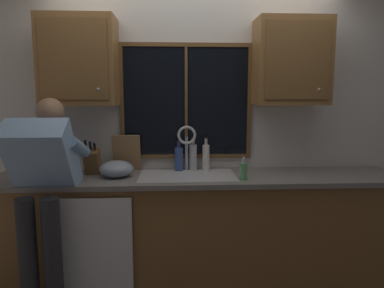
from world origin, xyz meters
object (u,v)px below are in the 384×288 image
at_px(person_standing, 44,182).
at_px(bottle_amber_small, 193,156).
at_px(knife_block, 92,161).
at_px(cutting_board, 127,153).
at_px(soap_dispenser, 244,171).
at_px(bottle_green_glass, 179,158).
at_px(bottle_tall_clear, 206,157).
at_px(mixing_bowl, 117,169).

xyz_separation_m(person_standing, bottle_amber_small, (1.12, 0.53, 0.08)).
xyz_separation_m(person_standing, knife_block, (0.26, 0.41, 0.07)).
bearing_deg(cutting_board, soap_dispenser, -21.53).
height_order(bottle_green_glass, bottle_tall_clear, bottle_tall_clear).
distance_m(cutting_board, soap_dispenser, 1.04).
height_order(mixing_bowl, soap_dispenser, soap_dispenser).
relative_size(cutting_board, mixing_bowl, 1.17).
relative_size(cutting_board, bottle_amber_small, 1.10).
height_order(cutting_board, soap_dispenser, cutting_board).
relative_size(soap_dispenser, bottle_green_glass, 0.69).
distance_m(cutting_board, mixing_bowl, 0.25).
xyz_separation_m(knife_block, cutting_board, (0.27, 0.12, 0.05)).
distance_m(cutting_board, bottle_tall_clear, 0.70).
bearing_deg(soap_dispenser, bottle_tall_clear, 126.91).
bearing_deg(person_standing, bottle_green_glass, 27.29).
bearing_deg(cutting_board, knife_block, -156.03).
distance_m(mixing_bowl, soap_dispenser, 1.03).
bearing_deg(bottle_amber_small, person_standing, -154.52).
bearing_deg(knife_block, bottle_tall_clear, 5.58).
xyz_separation_m(knife_block, bottle_tall_clear, (0.97, 0.09, 0.01)).
bearing_deg(mixing_bowl, person_standing, -146.63).
xyz_separation_m(cutting_board, mixing_bowl, (-0.06, -0.22, -0.10)).
xyz_separation_m(person_standing, soap_dispenser, (1.50, 0.15, 0.03)).
distance_m(knife_block, bottle_tall_clear, 0.98).
distance_m(mixing_bowl, bottle_green_glass, 0.55).
bearing_deg(bottle_tall_clear, bottle_amber_small, 166.83).
bearing_deg(mixing_bowl, knife_block, 155.58).
bearing_deg(bottle_amber_small, cutting_board, 179.99).
bearing_deg(soap_dispenser, mixing_bowl, 171.05).
xyz_separation_m(mixing_bowl, bottle_tall_clear, (0.75, 0.19, 0.06)).
distance_m(soap_dispenser, bottle_amber_small, 0.54).
bearing_deg(bottle_amber_small, bottle_green_glass, -170.26).
relative_size(knife_block, mixing_bowl, 1.16).
distance_m(person_standing, bottle_green_glass, 1.12).
bearing_deg(person_standing, knife_block, 57.80).
height_order(knife_block, bottle_tall_clear, knife_block).
height_order(soap_dispenser, bottle_green_glass, bottle_green_glass).
relative_size(mixing_bowl, bottle_green_glass, 1.04).
relative_size(mixing_bowl, bottle_tall_clear, 0.93).
xyz_separation_m(cutting_board, bottle_green_glass, (0.46, -0.02, -0.05)).
height_order(knife_block, mixing_bowl, knife_block).
xyz_separation_m(cutting_board, bottle_tall_clear, (0.70, -0.03, -0.04)).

